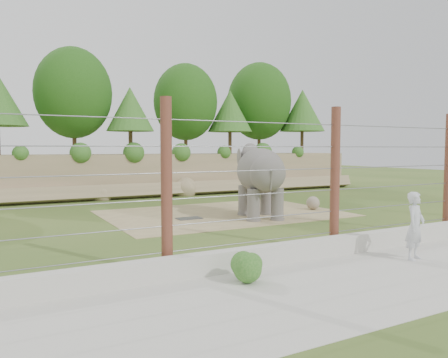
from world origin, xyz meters
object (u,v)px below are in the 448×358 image
elephant (260,182)px  zookeeper (415,226)px  stone_ball (313,203)px  barrier_fence (335,179)px

elephant → zookeeper: 7.61m
stone_ball → elephant: bearing=-167.2°
zookeeper → barrier_fence: bearing=102.2°
zookeeper → stone_ball: bearing=49.5°
stone_ball → zookeeper: bearing=-113.8°
elephant → stone_ball: 3.72m
stone_ball → barrier_fence: 8.21m
barrier_fence → zookeeper: bearing=-61.2°
stone_ball → zookeeper: 9.16m
elephant → barrier_fence: 5.89m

